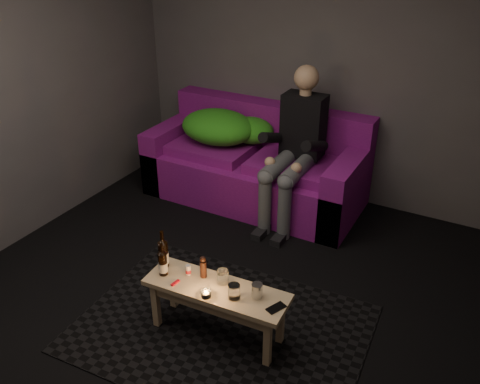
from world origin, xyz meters
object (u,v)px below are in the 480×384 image
at_px(coffee_table, 216,296).
at_px(beer_bottle_b, 163,263).
at_px(person, 295,145).
at_px(sofa, 257,167).
at_px(beer_bottle_a, 163,253).
at_px(steel_cup, 257,291).

height_order(coffee_table, beer_bottle_b, beer_bottle_b).
bearing_deg(person, sofa, 159.84).
xyz_separation_m(beer_bottle_a, beer_bottle_b, (0.05, -0.08, -0.01)).
bearing_deg(beer_bottle_b, person, 83.83).
distance_m(coffee_table, beer_bottle_b, 0.43).
bearing_deg(sofa, beer_bottle_b, -81.86).
bearing_deg(beer_bottle_b, coffee_table, 7.15).
xyz_separation_m(beer_bottle_b, steel_cup, (0.68, 0.10, -0.04)).
bearing_deg(person, coffee_table, -83.50).
height_order(sofa, beer_bottle_a, sofa).
distance_m(beer_bottle_a, steel_cup, 0.74).
xyz_separation_m(person, beer_bottle_a, (-0.25, -1.73, -0.24)).
xyz_separation_m(sofa, steel_cup, (0.97, -1.90, 0.12)).
bearing_deg(steel_cup, coffee_table, -170.82).
relative_size(coffee_table, beer_bottle_a, 3.54).
height_order(coffee_table, beer_bottle_a, beer_bottle_a).
height_order(coffee_table, steel_cup, steel_cup).
bearing_deg(beer_bottle_b, beer_bottle_a, 123.35).
height_order(sofa, coffee_table, sofa).
relative_size(beer_bottle_a, beer_bottle_b, 1.13).
height_order(sofa, steel_cup, sofa).
bearing_deg(coffee_table, sofa, 109.36).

